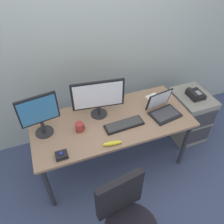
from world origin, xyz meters
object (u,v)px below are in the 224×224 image
(coffee_mug, at_px, (80,127))
(keyboard, at_px, (124,125))
(monitor_main, at_px, (98,97))
(paper_notepad, at_px, (156,99))
(desk_phone, at_px, (195,94))
(laptop, at_px, (163,109))
(banana, at_px, (112,143))
(file_cabinet, at_px, (188,115))
(trackball_mouse, at_px, (61,155))
(monitor_side, at_px, (39,113))

(coffee_mug, bearing_deg, keyboard, -11.95)
(monitor_main, height_order, paper_notepad, monitor_main)
(desk_phone, relative_size, laptop, 0.57)
(banana, bearing_deg, file_cabinet, 18.67)
(desk_phone, height_order, banana, desk_phone)
(monitor_main, xyz_separation_m, banana, (-0.01, -0.45, -0.22))
(file_cabinet, xyz_separation_m, trackball_mouse, (-1.72, -0.39, 0.41))
(monitor_side, height_order, keyboard, monitor_side)
(file_cabinet, height_order, keyboard, keyboard)
(desk_phone, distance_m, laptop, 0.59)
(monitor_side, relative_size, laptop, 1.29)
(desk_phone, bearing_deg, trackball_mouse, -167.64)
(keyboard, xyz_separation_m, paper_notepad, (0.51, 0.27, -0.01))
(desk_phone, xyz_separation_m, monitor_side, (-1.82, -0.02, 0.27))
(trackball_mouse, relative_size, paper_notepad, 0.53)
(keyboard, xyz_separation_m, laptop, (0.47, 0.04, 0.04))
(monitor_main, bearing_deg, banana, -91.49)
(paper_notepad, distance_m, banana, 0.85)
(trackball_mouse, bearing_deg, file_cabinet, 12.83)
(file_cabinet, bearing_deg, monitor_main, 178.44)
(paper_notepad, relative_size, banana, 1.09)
(laptop, bearing_deg, trackball_mouse, -169.69)
(desk_phone, bearing_deg, paper_notepad, 173.18)
(keyboard, relative_size, paper_notepad, 2.00)
(monitor_side, relative_size, trackball_mouse, 4.08)
(monitor_main, relative_size, keyboard, 1.31)
(coffee_mug, bearing_deg, file_cabinet, 4.97)
(keyboard, height_order, laptop, laptop)
(coffee_mug, bearing_deg, monitor_main, 32.60)
(monitor_main, height_order, laptop, monitor_main)
(banana, bearing_deg, paper_notepad, 33.02)
(monitor_main, xyz_separation_m, laptop, (0.66, -0.22, -0.19))
(banana, bearing_deg, trackball_mouse, 176.65)
(monitor_main, bearing_deg, paper_notepad, 0.98)
(monitor_main, xyz_separation_m, trackball_mouse, (-0.49, -0.42, -0.22))
(trackball_mouse, bearing_deg, paper_notepad, 20.11)
(monitor_main, bearing_deg, trackball_mouse, -139.05)
(coffee_mug, relative_size, banana, 0.50)
(desk_phone, bearing_deg, monitor_side, -179.35)
(laptop, height_order, banana, laptop)
(desk_phone, xyz_separation_m, trackball_mouse, (-1.71, -0.38, 0.04))
(monitor_side, relative_size, coffee_mug, 4.74)
(monitor_main, height_order, trackball_mouse, monitor_main)
(file_cabinet, bearing_deg, monitor_side, -178.84)
(laptop, bearing_deg, monitor_main, 162.02)
(keyboard, bearing_deg, paper_notepad, 27.59)
(file_cabinet, xyz_separation_m, laptop, (-0.57, -0.18, 0.44))
(file_cabinet, height_order, paper_notepad, paper_notepad)
(coffee_mug, bearing_deg, paper_notepad, 10.32)
(file_cabinet, bearing_deg, laptop, -162.21)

